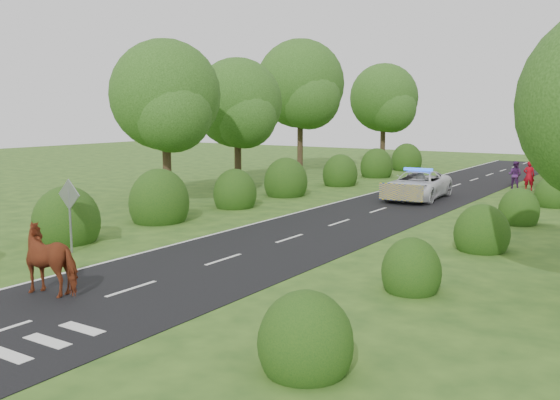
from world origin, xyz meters
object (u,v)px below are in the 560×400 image
Objects in this scene: cow at (54,264)px; pedestrian_red at (529,176)px; police_van at (418,185)px; pedestrian_purple at (515,175)px; road_sign at (70,205)px.

cow is 29.94m from pedestrian_red.
pedestrian_purple is (3.35, 7.68, 0.08)m from police_van.
road_sign is 4.87m from cow.
pedestrian_purple reaches higher than cow.
pedestrian_red is at bearing 155.22° from cow.
police_van is at bearing 74.70° from road_sign.
road_sign reaches higher than cow.
road_sign is at bearing -109.17° from police_van.
cow is 30.18m from pedestrian_purple.
road_sign is 0.44× the size of police_van.
road_sign is 27.71m from pedestrian_red.
road_sign reaches higher than pedestrian_red.
road_sign is 27.81m from pedestrian_purple.
pedestrian_red is (4.26, 7.26, 0.12)m from police_van.
road_sign is at bearing 52.75° from pedestrian_red.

